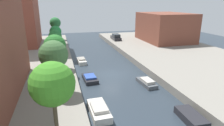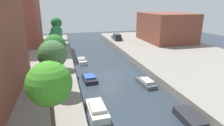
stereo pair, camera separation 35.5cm
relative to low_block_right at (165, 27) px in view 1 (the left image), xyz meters
The scene contains 15 objects.
ground_plane 24.84m from the low_block_right, 137.38° to the right, with size 84.00×84.00×0.00m, color #28333D.
quay_right 17.26m from the low_block_right, 100.26° to the right, with size 20.00×64.00×1.00m, color gray.
low_block_right is the anchor object (origin of this frame).
street_tree_0 38.91m from the low_block_right, 130.79° to the right, with size 2.98×2.98×5.39m.
street_tree_1 33.99m from the low_block_right, 138.39° to the right, with size 2.83×2.83×5.48m.
street_tree_2 29.48m from the low_block_right, 149.55° to the right, with size 2.97×2.97×4.87m.
street_tree_3 26.28m from the low_block_right, 165.21° to the right, with size 2.25×2.25×4.47m.
street_tree_4 25.43m from the low_block_right, behind, with size 2.44×2.44×4.31m.
street_tree_5 26.76m from the low_block_right, 161.83° to the left, with size 2.65×2.65×5.52m.
parked_car 12.13m from the low_block_right, 158.41° to the left, with size 1.92×4.84×1.45m.
moored_boat_left_1 34.25m from the low_block_right, 129.75° to the right, with size 1.69×3.86×0.99m.
moored_boat_left_2 28.06m from the low_block_right, 139.93° to the right, with size 1.79×3.49×0.73m.
moored_boat_left_3 23.86m from the low_block_right, 155.19° to the right, with size 1.33×3.29×0.87m.
moored_boat_right_1 32.81m from the low_block_right, 115.86° to the right, with size 1.69×3.21×0.68m.
moored_boat_right_2 26.08m from the low_block_right, 124.51° to the right, with size 1.55×3.50×0.81m.
Camera 1 is at (-6.74, -24.84, 9.90)m, focal length 30.65 mm.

